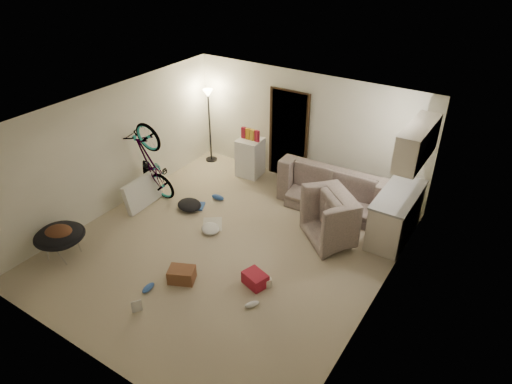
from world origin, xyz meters
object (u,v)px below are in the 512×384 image
Objects in this scene: juicer at (267,282)px; floor_lamp at (209,110)px; saucer_chair at (61,239)px; drink_case_a at (182,275)px; drink_case_b at (255,279)px; armchair at (347,221)px; tv_box at (142,192)px; sofa at (337,189)px; bicycle at (153,178)px; mini_fridge at (250,157)px; kitchen_counter at (396,216)px.

floor_lamp is at bearing 138.67° from juicer.
drink_case_a is at bearing 16.39° from saucer_chair.
armchair is at bearing 88.59° from drink_case_b.
armchair reaches higher than drink_case_b.
drink_case_b is 1.85× the size of juicer.
sofa is at bearing 30.81° from tv_box.
drink_case_a is (2.21, -1.68, -0.37)m from bicycle.
drink_case_b reaches higher than juicer.
armchair is 4.10m from bicycle.
bicycle is 1.97× the size of tv_box.
saucer_chair is at bearing -88.36° from floor_lamp.
floor_lamp reaches higher than drink_case_a.
armchair reaches higher than drink_case_a.
sofa is at bearing -15.92° from armchair.
saucer_chair is (-3.33, -4.24, 0.02)m from sofa.
sofa is 5.39m from saucer_chair.
armchair is 1.25× the size of mini_fridge.
kitchen_counter reaches higher than armchair.
kitchen_counter is at bearing 38.86° from saucer_chair.
saucer_chair is (0.13, -4.44, -0.94)m from floor_lamp.
mini_fridge is 3.81m from drink_case_b.
armchair is 2.63× the size of drink_case_a.
mini_fridge reaches higher than drink_case_b.
bicycle is at bearing 179.15° from drink_case_b.
floor_lamp reaches higher than sofa.
kitchen_counter is at bearing 78.46° from drink_case_b.
kitchen_counter is 1.59× the size of tv_box.
mini_fridge is (1.23, -0.10, -0.86)m from floor_lamp.
kitchen_counter is 3.64m from mini_fridge.
juicer is (3.47, -1.03, -0.40)m from bicycle.
armchair is 5.30× the size of juicer.
armchair is at bearing -16.14° from floor_lamp.
juicer is (1.26, 0.66, -0.04)m from drink_case_a.
armchair is 0.60× the size of bicycle.
saucer_chair is (-4.70, -3.79, -0.08)m from kitchen_counter.
tv_box is (-1.13, -2.35, -0.13)m from mini_fridge.
bicycle is at bearing 86.99° from tv_box.
floor_lamp is 1.63× the size of armchair.
floor_lamp reaches higher than saucer_chair.
floor_lamp is at bearing -6.06° from sofa.
saucer_chair is 0.92× the size of tv_box.
bicycle is 8.84× the size of juicer.
bicycle is 3.49m from drink_case_b.
saucer_chair is at bearing -141.14° from kitchen_counter.
floor_lamp is 4.95m from kitchen_counter.
floor_lamp is 1.21× the size of kitchen_counter.
saucer_chair is at bearing -159.32° from juicer.
saucer_chair is at bearing -107.94° from mini_fridge.
floor_lamp is 0.78× the size of sofa.
kitchen_counter reaches higher than saucer_chair.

